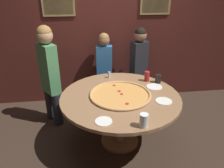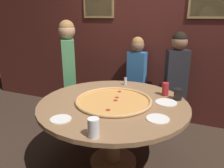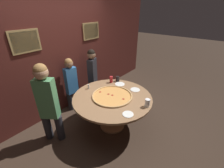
{
  "view_description": "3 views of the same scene",
  "coord_description": "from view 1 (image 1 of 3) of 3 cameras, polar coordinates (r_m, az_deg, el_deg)",
  "views": [
    {
      "loc": [
        -0.42,
        -2.43,
        2.07
      ],
      "look_at": [
        -0.1,
        0.06,
        0.88
      ],
      "focal_mm": 35.0,
      "sensor_mm": 36.0,
      "label": 1
    },
    {
      "loc": [
        0.79,
        -1.93,
        1.6
      ],
      "look_at": [
        -0.02,
        0.02,
        0.93
      ],
      "focal_mm": 35.0,
      "sensor_mm": 36.0,
      "label": 2
    },
    {
      "loc": [
        -1.93,
        -1.55,
        2.3
      ],
      "look_at": [
        0.08,
        0.08,
        0.95
      ],
      "focal_mm": 24.0,
      "sensor_mm": 36.0,
      "label": 3
    }
  ],
  "objects": [
    {
      "name": "drink_cup_beside_pizza",
      "position": [
        3.2,
        11.96,
        1.35
      ],
      "size": [
        0.09,
        0.09,
        0.12
      ],
      "primitive_type": "cylinder",
      "color": "black",
      "rests_on": "dining_table"
    },
    {
      "name": "back_wall",
      "position": [
        3.9,
        -1.03,
        13.97
      ],
      "size": [
        6.4,
        0.08,
        2.6
      ],
      "color": "#4C1E19",
      "rests_on": "ground_plane"
    },
    {
      "name": "giant_pizza",
      "position": [
        2.8,
        2.22,
        -2.75
      ],
      "size": [
        0.79,
        0.79,
        0.03
      ],
      "color": "#E0994C",
      "rests_on": "dining_table"
    },
    {
      "name": "condiment_shaker",
      "position": [
        3.3,
        -0.73,
        2.43
      ],
      "size": [
        0.04,
        0.04,
        0.1
      ],
      "color": "silver",
      "rests_on": "dining_table"
    },
    {
      "name": "diner_far_left",
      "position": [
        3.82,
        7.03,
        5.55
      ],
      "size": [
        0.37,
        0.26,
        1.39
      ],
      "rotation": [
        0.0,
        0.0,
        -2.7
      ],
      "color": "#232328",
      "rests_on": "ground_plane"
    },
    {
      "name": "dining_table",
      "position": [
        2.87,
        2.14,
        -5.43
      ],
      "size": [
        1.54,
        1.54,
        0.74
      ],
      "color": "#936B47",
      "rests_on": "ground_plane"
    },
    {
      "name": "diner_far_right",
      "position": [
        3.36,
        -16.12,
        3.32
      ],
      "size": [
        0.33,
        0.39,
        1.54
      ],
      "rotation": [
        0.0,
        0.0,
        2.17
      ],
      "color": "#232328",
      "rests_on": "ground_plane"
    },
    {
      "name": "white_plate_beside_cup",
      "position": [
        3.08,
        10.96,
        -0.71
      ],
      "size": [
        0.22,
        0.22,
        0.01
      ],
      "primitive_type": "cylinder",
      "color": "white",
      "rests_on": "dining_table"
    },
    {
      "name": "drink_cup_by_shaker",
      "position": [
        3.22,
        9.12,
        1.99
      ],
      "size": [
        0.07,
        0.07,
        0.15
      ],
      "primitive_type": "cylinder",
      "color": "#B22328",
      "rests_on": "dining_table"
    },
    {
      "name": "drink_cup_near_right",
      "position": [
        2.22,
        8.3,
        -9.42
      ],
      "size": [
        0.09,
        0.09,
        0.15
      ],
      "primitive_type": "cylinder",
      "color": "white",
      "rests_on": "dining_table"
    },
    {
      "name": "diner_side_left",
      "position": [
        3.84,
        -2.04,
        4.98
      ],
      "size": [
        0.33,
        0.19,
        1.3
      ],
      "rotation": [
        0.0,
        0.0,
        3.06
      ],
      "color": "#232328",
      "rests_on": "ground_plane"
    },
    {
      "name": "white_plate_left_side",
      "position": [
        2.75,
        13.35,
        -4.36
      ],
      "size": [
        0.2,
        0.2,
        0.01
      ],
      "primitive_type": "cylinder",
      "color": "white",
      "rests_on": "dining_table"
    },
    {
      "name": "white_plate_far_back",
      "position": [
        2.31,
        -2.22,
        -9.71
      ],
      "size": [
        0.18,
        0.18,
        0.01
      ],
      "primitive_type": "cylinder",
      "color": "white",
      "rests_on": "dining_table"
    },
    {
      "name": "ground_plane",
      "position": [
        3.22,
        1.96,
        -14.72
      ],
      "size": [
        24.0,
        24.0,
        0.0
      ],
      "primitive_type": "plane",
      "color": "#38281E"
    }
  ]
}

